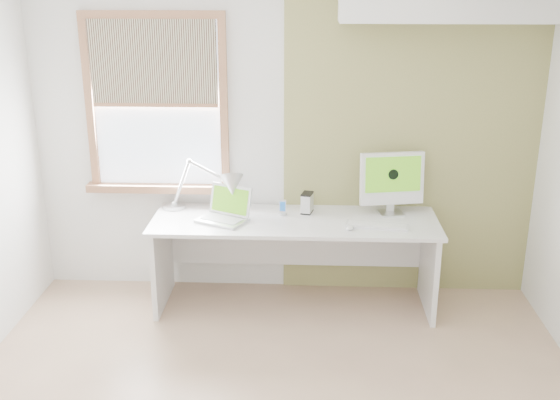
# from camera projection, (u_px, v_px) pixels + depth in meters

# --- Properties ---
(room) EXTENTS (4.04, 3.54, 2.64)m
(room) POSITION_uv_depth(u_px,v_px,m) (271.00, 210.00, 3.59)
(room) COLOR tan
(room) RESTS_ON ground
(accent_wall) EXTENTS (2.00, 0.02, 2.60)m
(accent_wall) POSITION_uv_depth(u_px,v_px,m) (411.00, 138.00, 5.20)
(accent_wall) COLOR tan
(accent_wall) RESTS_ON room
(window) EXTENTS (1.20, 0.14, 1.42)m
(window) POSITION_uv_depth(u_px,v_px,m) (156.00, 105.00, 5.18)
(window) COLOR #8F5B3B
(window) RESTS_ON room
(desk) EXTENTS (2.20, 0.70, 0.73)m
(desk) POSITION_uv_depth(u_px,v_px,m) (295.00, 240.00, 5.20)
(desk) COLOR silver
(desk) RESTS_ON room
(desk_lamp) EXTENTS (0.71, 0.40, 0.42)m
(desk_lamp) POSITION_uv_depth(u_px,v_px,m) (221.00, 187.00, 5.13)
(desk_lamp) COLOR silver
(desk_lamp) RESTS_ON desk
(laptop) EXTENTS (0.44, 0.41, 0.25)m
(laptop) POSITION_uv_depth(u_px,v_px,m) (226.00, 212.00, 5.07)
(laptop) COLOR silver
(laptop) RESTS_ON desk
(phone_dock) EXTENTS (0.08, 0.08, 0.12)m
(phone_dock) POSITION_uv_depth(u_px,v_px,m) (283.00, 211.00, 5.17)
(phone_dock) COLOR silver
(phone_dock) RESTS_ON desk
(external_drive) EXTENTS (0.10, 0.14, 0.16)m
(external_drive) POSITION_uv_depth(u_px,v_px,m) (307.00, 203.00, 5.21)
(external_drive) COLOR silver
(external_drive) RESTS_ON desk
(imac) EXTENTS (0.51, 0.21, 0.49)m
(imac) POSITION_uv_depth(u_px,v_px,m) (392.00, 180.00, 5.13)
(imac) COLOR silver
(imac) RESTS_ON desk
(keyboard) EXTENTS (0.48, 0.21, 0.02)m
(keyboard) POSITION_uv_depth(u_px,v_px,m) (377.00, 225.00, 4.93)
(keyboard) COLOR white
(keyboard) RESTS_ON desk
(mouse) EXTENTS (0.08, 0.10, 0.03)m
(mouse) POSITION_uv_depth(u_px,v_px,m) (350.00, 228.00, 4.88)
(mouse) COLOR white
(mouse) RESTS_ON desk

